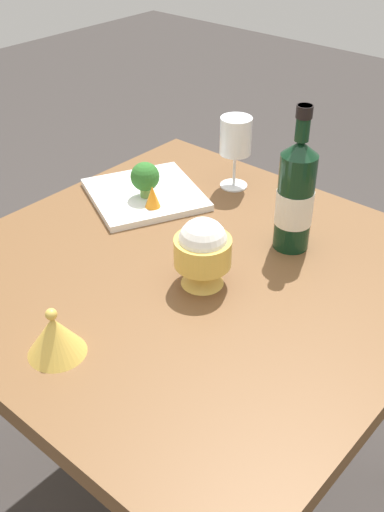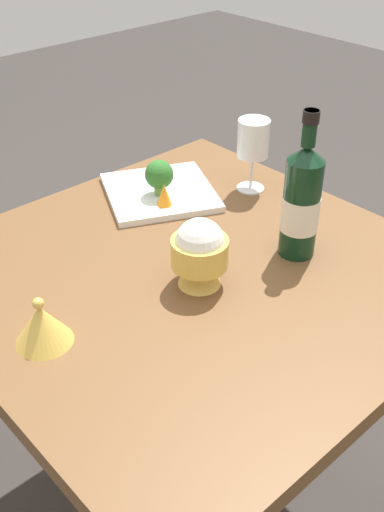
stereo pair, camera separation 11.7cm
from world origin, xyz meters
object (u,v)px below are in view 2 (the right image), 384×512
object	(u,v)px
wine_bottle	(301,202)
broccoli_floret	(159,175)
rice_bowl	(200,252)
rice_bowl_lid	(42,324)
wine_glass	(253,140)
serving_plate	(160,192)
carrot_garnish_left	(164,195)

from	to	relation	value
wine_bottle	broccoli_floret	size ratio (longest dim) A/B	3.61
rice_bowl	rice_bowl_lid	size ratio (longest dim) A/B	1.42
wine_glass	rice_bowl	xyz separation A→B (m)	(-0.20, 0.36, -0.05)
rice_bowl	serving_plate	xyz separation A→B (m)	(0.33, -0.17, -0.07)
serving_plate	broccoli_floret	size ratio (longest dim) A/B	3.89
wine_bottle	rice_bowl_lid	world-z (taller)	wine_bottle
rice_bowl_lid	wine_glass	bearing A→B (deg)	-77.94
serving_plate	carrot_garnish_left	world-z (taller)	carrot_garnish_left
rice_bowl_lid	rice_bowl	bearing A→B (deg)	-100.56
wine_bottle	rice_bowl	distance (m)	0.24
rice_bowl_lid	broccoli_floret	distance (m)	0.53
broccoli_floret	carrot_garnish_left	xyz separation A→B (m)	(-0.05, 0.02, -0.02)
rice_bowl_lid	serving_plate	xyz separation A→B (m)	(0.27, -0.48, -0.03)
rice_bowl_lid	broccoli_floret	xyz separation A→B (m)	(0.25, -0.47, 0.03)
rice_bowl	rice_bowl_lid	world-z (taller)	rice_bowl
rice_bowl	broccoli_floret	xyz separation A→B (m)	(0.31, -0.16, -0.01)
rice_bowl_lid	serving_plate	distance (m)	0.55
wine_bottle	serving_plate	distance (m)	0.40
serving_plate	rice_bowl_lid	bearing A→B (deg)	119.09
wine_bottle	wine_glass	world-z (taller)	wine_bottle
wine_bottle	broccoli_floret	distance (m)	0.37
wine_glass	rice_bowl	bearing A→B (deg)	119.19
wine_bottle	broccoli_floret	bearing A→B (deg)	10.25
rice_bowl	carrot_garnish_left	size ratio (longest dim) A/B	2.69
wine_glass	broccoli_floret	world-z (taller)	wine_glass
wine_glass	carrot_garnish_left	size ratio (longest dim) A/B	3.40
serving_plate	broccoli_floret	xyz separation A→B (m)	(-0.02, 0.02, 0.06)
rice_bowl	wine_glass	bearing A→B (deg)	-60.81
rice_bowl_lid	broccoli_floret	world-z (taller)	broccoli_floret
rice_bowl_lid	serving_plate	bearing A→B (deg)	-60.91
rice_bowl_lid	broccoli_floret	size ratio (longest dim) A/B	1.17
wine_bottle	carrot_garnish_left	xyz separation A→B (m)	(0.32, 0.09, -0.08)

